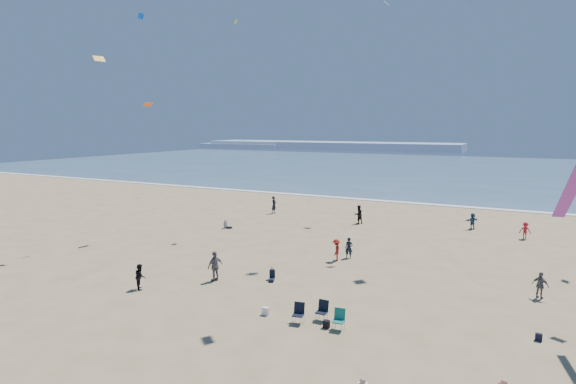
% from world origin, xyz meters
% --- Properties ---
extents(ground, '(220.00, 220.00, 0.00)m').
position_xyz_m(ground, '(0.00, 0.00, 0.00)').
color(ground, tan).
rests_on(ground, ground).
extents(ocean, '(220.00, 100.00, 0.06)m').
position_xyz_m(ocean, '(0.00, 95.00, 0.03)').
color(ocean, '#476B84').
rests_on(ocean, ground).
extents(surf_line, '(220.00, 1.20, 0.08)m').
position_xyz_m(surf_line, '(0.00, 45.00, 0.04)').
color(surf_line, white).
rests_on(surf_line, ground).
extents(headland_far, '(110.00, 20.00, 3.20)m').
position_xyz_m(headland_far, '(-60.00, 170.00, 1.60)').
color(headland_far, '#7A8EA8').
rests_on(headland_far, ground).
extents(headland_near, '(40.00, 14.00, 2.00)m').
position_xyz_m(headland_near, '(-100.00, 165.00, 1.00)').
color(headland_near, '#7A8EA8').
rests_on(headland_near, ground).
extents(standing_flyers, '(36.42, 41.24, 1.90)m').
position_xyz_m(standing_flyers, '(2.77, 16.53, 0.85)').
color(standing_flyers, '#2E507E').
rests_on(standing_flyers, ground).
extents(seated_group, '(25.03, 28.69, 0.84)m').
position_xyz_m(seated_group, '(2.60, 7.54, 0.42)').
color(seated_group, white).
rests_on(seated_group, ground).
extents(chair_cluster, '(2.68, 1.45, 1.00)m').
position_xyz_m(chair_cluster, '(3.91, 7.55, 0.50)').
color(chair_cluster, black).
rests_on(chair_cluster, ground).
extents(white_tote, '(0.35, 0.20, 0.40)m').
position_xyz_m(white_tote, '(1.03, 7.41, 0.20)').
color(white_tote, white).
rests_on(white_tote, ground).
extents(black_backpack, '(0.30, 0.22, 0.38)m').
position_xyz_m(black_backpack, '(4.34, 7.40, 0.19)').
color(black_backpack, black).
rests_on(black_backpack, ground).
extents(navy_bag, '(0.28, 0.18, 0.34)m').
position_xyz_m(navy_bag, '(13.29, 10.46, 0.17)').
color(navy_bag, black).
rests_on(navy_bag, ground).
extents(kites_aloft, '(41.75, 38.00, 27.63)m').
position_xyz_m(kites_aloft, '(9.25, 12.92, 14.68)').
color(kites_aloft, '#DE145A').
rests_on(kites_aloft, ground).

